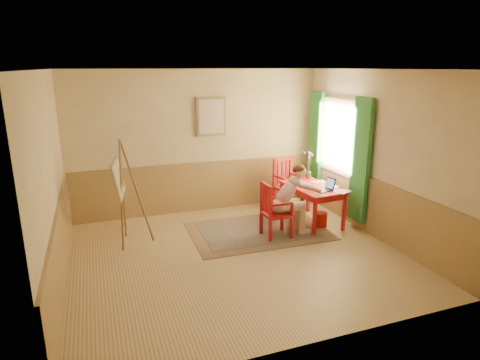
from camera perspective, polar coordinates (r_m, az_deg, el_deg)
name	(u,v)px	position (r m, az deg, el deg)	size (l,w,h in m)	color
room	(237,168)	(5.98, -0.46, 1.68)	(5.04, 4.54, 2.84)	tan
wainscot	(221,209)	(6.96, -2.63, -4.04)	(5.00, 4.50, 1.00)	#977748
window	(337,148)	(8.02, 13.39, 4.44)	(0.12, 2.01, 2.20)	white
wall_portrait	(211,117)	(8.03, -4.07, 8.85)	(0.60, 0.05, 0.76)	#92784F
rug	(258,231)	(7.33, 2.58, -7.12)	(2.44, 1.66, 0.02)	#8C7251
table	(312,191)	(7.61, 10.06, -1.50)	(0.82, 1.26, 0.72)	red
chair_left	(274,210)	(6.94, 4.79, -4.27)	(0.45, 0.43, 0.97)	red
chair_back	(287,184)	(8.35, 6.59, -0.59)	(0.54, 0.56, 1.05)	red
figure	(291,197)	(7.02, 7.12, -2.37)	(0.92, 0.40, 1.25)	beige
laptop	(326,188)	(7.37, 11.89, -1.11)	(0.39, 0.29, 0.21)	#1E2338
papers	(322,185)	(7.66, 11.43, -0.75)	(0.81, 1.08, 0.00)	white
vase	(309,166)	(8.05, 9.56, 1.94)	(0.19, 0.28, 0.54)	#3F724C
wastebasket	(320,220)	(7.64, 11.16, -5.45)	(0.25, 0.25, 0.27)	red
easel	(121,183)	(6.79, -16.35, -0.41)	(0.64, 0.79, 1.76)	olive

